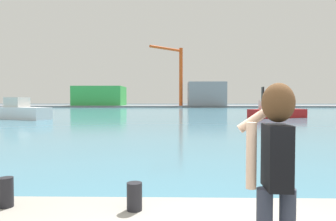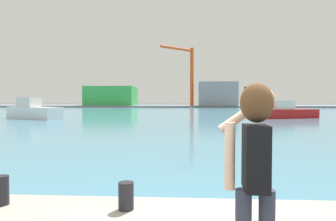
{
  "view_description": "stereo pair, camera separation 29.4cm",
  "coord_description": "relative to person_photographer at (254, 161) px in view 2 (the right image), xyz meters",
  "views": [
    {
      "loc": [
        -0.58,
        -2.95,
        2.26
      ],
      "look_at": [
        -0.74,
        4.65,
        1.98
      ],
      "focal_mm": 32.84,
      "sensor_mm": 36.0,
      "label": 1
    },
    {
      "loc": [
        -0.29,
        -2.94,
        2.26
      ],
      "look_at": [
        -0.74,
        4.65,
        1.98
      ],
      "focal_mm": 32.84,
      "sensor_mm": 36.0,
      "label": 2
    }
  ],
  "objects": [
    {
      "name": "port_crane",
      "position": [
        -0.1,
        83.57,
        8.78
      ],
      "size": [
        8.85,
        8.76,
        16.29
      ],
      "color": "#D84C19",
      "rests_on": "far_shore_dock"
    },
    {
      "name": "harbor_bollard",
      "position": [
        -1.45,
        1.69,
        -0.87
      ],
      "size": [
        0.22,
        0.22,
        0.4
      ],
      "primitive_type": "cylinder",
      "color": "black",
      "rests_on": "quay_promenade"
    },
    {
      "name": "harbor_bollard_2",
      "position": [
        -3.38,
        1.78,
        -0.85
      ],
      "size": [
        0.21,
        0.21,
        0.44
      ],
      "primitive_type": "cylinder",
      "color": "black",
      "rests_on": "quay_promenade"
    },
    {
      "name": "harbor_water",
      "position": [
        -0.3,
        52.28,
        -1.71
      ],
      "size": [
        140.0,
        100.0,
        0.02
      ],
      "primitive_type": "cube",
      "color": "teal",
      "rests_on": "ground_plane"
    },
    {
      "name": "boat_moored",
      "position": [
        -18.38,
        31.98,
        -0.8
      ],
      "size": [
        7.53,
        5.24,
        2.48
      ],
      "rotation": [
        0.0,
        0.0,
        -0.47
      ],
      "color": "white",
      "rests_on": "harbor_water"
    },
    {
      "name": "person_photographer",
      "position": [
        0.0,
        0.0,
        0.0
      ],
      "size": [
        0.53,
        0.55,
        1.74
      ],
      "rotation": [
        0.0,
        0.0,
        1.51
      ],
      "color": "#2D3342",
      "rests_on": "quay_promenade"
    },
    {
      "name": "boat_moored_2",
      "position": [
        11.5,
        34.96,
        -0.95
      ],
      "size": [
        7.45,
        4.35,
        2.13
      ],
      "rotation": [
        0.0,
        0.0,
        0.33
      ],
      "color": "#B21919",
      "rests_on": "harbor_water"
    },
    {
      "name": "warehouse_right",
      "position": [
        8.36,
        86.46,
        2.12
      ],
      "size": [
        10.6,
        8.65,
        6.72
      ],
      "primitive_type": "cube",
      "color": "gray",
      "rests_on": "far_shore_dock"
    },
    {
      "name": "warehouse_left",
      "position": [
        -23.45,
        89.8,
        1.61
      ],
      "size": [
        14.4,
        11.1,
        5.68
      ],
      "primitive_type": "cube",
      "color": "green",
      "rests_on": "far_shore_dock"
    },
    {
      "name": "far_shore_dock",
      "position": [
        -0.3,
        92.28,
        -1.48
      ],
      "size": [
        140.0,
        20.0,
        0.49
      ],
      "primitive_type": "cube",
      "color": "gray",
      "rests_on": "ground_plane"
    },
    {
      "name": "ground_plane",
      "position": [
        -0.3,
        50.28,
        -1.72
      ],
      "size": [
        220.0,
        220.0,
        0.0
      ],
      "primitive_type": "plane",
      "color": "#334751"
    }
  ]
}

